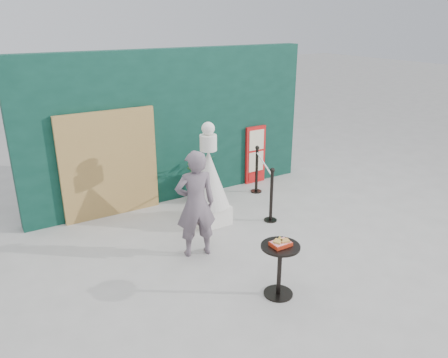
# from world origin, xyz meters

# --- Properties ---
(ground) EXTENTS (60.00, 60.00, 0.00)m
(ground) POSITION_xyz_m (0.00, 0.00, 0.00)
(ground) COLOR #ADAAA5
(ground) RESTS_ON ground
(back_wall) EXTENTS (6.00, 0.30, 3.00)m
(back_wall) POSITION_xyz_m (0.00, 3.15, 1.50)
(back_wall) COLOR #0A3025
(back_wall) RESTS_ON ground
(bamboo_fence) EXTENTS (1.80, 0.08, 2.00)m
(bamboo_fence) POSITION_xyz_m (-1.40, 2.94, 1.00)
(bamboo_fence) COLOR tan
(bamboo_fence) RESTS_ON ground
(woman) EXTENTS (0.71, 0.55, 1.72)m
(woman) POSITION_xyz_m (-0.75, 0.81, 0.86)
(woman) COLOR #685964
(woman) RESTS_ON ground
(menu_board) EXTENTS (0.50, 0.07, 1.30)m
(menu_board) POSITION_xyz_m (1.90, 2.95, 0.65)
(menu_board) COLOR red
(menu_board) RESTS_ON ground
(statue) EXTENTS (0.73, 0.73, 1.88)m
(statue) POSITION_xyz_m (-0.01, 1.70, 0.77)
(statue) COLOR white
(statue) RESTS_ON ground
(cafe_table) EXTENTS (0.52, 0.52, 0.75)m
(cafe_table) POSITION_xyz_m (-0.32, -0.74, 0.50)
(cafe_table) COLOR black
(cafe_table) RESTS_ON ground
(food_basket) EXTENTS (0.26, 0.19, 0.11)m
(food_basket) POSITION_xyz_m (-0.32, -0.73, 0.79)
(food_basket) COLOR red
(food_basket) RESTS_ON cafe_table
(planter) EXTENTS (0.58, 0.50, 0.98)m
(planter) POSITION_xyz_m (0.30, 2.66, 0.57)
(planter) COLOR brown
(planter) RESTS_ON ground
(stanchion_barrier) EXTENTS (0.84, 1.54, 1.03)m
(stanchion_barrier) POSITION_xyz_m (1.28, 1.80, 0.49)
(stanchion_barrier) COLOR black
(stanchion_barrier) RESTS_ON ground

